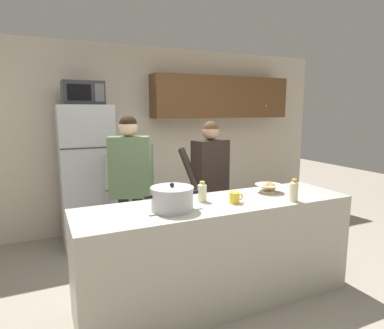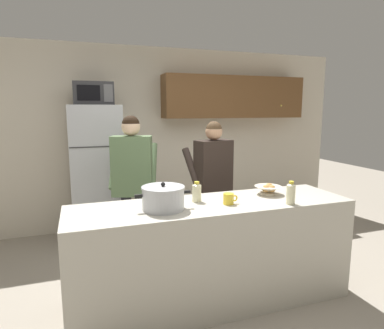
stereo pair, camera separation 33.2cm
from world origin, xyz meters
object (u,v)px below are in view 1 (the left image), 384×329
Objects in this scene: microwave at (83,93)px; bread_bowl at (268,187)px; coffee_mug at (235,198)px; person_by_sink at (210,176)px; refrigerator at (87,176)px; bottle_mid_counter at (202,192)px; cooking_pot at (172,199)px; person_near_pot at (130,175)px; bottle_near_edge at (294,190)px.

bread_bowl is (1.47, -1.73, -0.94)m from microwave.
person_by_sink is at bearing 76.26° from coffee_mug.
bottle_mid_counter is at bearing -67.05° from refrigerator.
cooking_pot reaches higher than bottle_mid_counter.
cooking_pot is 0.36m from bottle_mid_counter.
bottle_mid_counter is at bearing -66.80° from microwave.
person_near_pot reaches higher than bottle_mid_counter.
coffee_mug is 0.29m from bottle_mid_counter.
coffee_mug is 0.65× the size of bottle_near_edge.
cooking_pot is (0.09, -0.98, -0.02)m from person_near_pot.
person_near_pot reaches higher than person_by_sink.
coffee_mug is 0.53m from bottle_near_edge.
person_near_pot is (0.32, -0.89, -0.88)m from microwave.
person_by_sink is 1.07m from bottle_near_edge.
microwave is 2.70m from bottle_near_edge.
microwave is (0.00, -0.02, 1.03)m from refrigerator.
microwave reaches higher than coffee_mug.
bread_bowl is (1.47, -1.75, 0.08)m from refrigerator.
microwave is 1.87× the size of bread_bowl.
person_by_sink is 12.16× the size of coffee_mug.
person_by_sink reaches higher than cooking_pot.
microwave is 2.68× the size of bottle_mid_counter.
person_by_sink is 1.13m from cooking_pot.
cooking_pot is 2.55× the size of bottle_mid_counter.
coffee_mug is at bearing -57.19° from person_near_pot.
bottle_mid_counter reaches higher than bread_bowl.
microwave reaches higher than refrigerator.
person_near_pot reaches higher than coffee_mug.
bread_bowl is 1.28× the size of bottle_near_edge.
person_near_pot is 8.29× the size of bottle_near_edge.
microwave is 0.30× the size of person_by_sink.
person_by_sink is (1.19, -1.05, -0.93)m from microwave.
cooking_pot is 3.49× the size of coffee_mug.
coffee_mug is (0.56, -0.04, -0.05)m from cooking_pot.
refrigerator is 1.94m from cooking_pot.
person_by_sink is 8.89× the size of bottle_mid_counter.
coffee_mug is at bearing -160.12° from bread_bowl.
refrigerator is 3.69× the size of microwave.
coffee_mug is 0.53m from bread_bowl.
cooking_pot reaches higher than bottle_near_edge.
microwave is 1.29m from person_near_pot.
refrigerator is at bearing 109.47° from person_near_pot.
coffee_mug is 0.73× the size of bottle_mid_counter.
refrigerator is 0.98m from person_near_pot.
bottle_mid_counter is (0.33, 0.13, -0.01)m from cooking_pot.
bread_bowl is at bearing -67.36° from person_by_sink.
cooking_pot is (0.42, -1.87, -0.90)m from microwave.
refrigerator reaches higher than person_near_pot.
cooking_pot is at bearing -158.98° from bottle_mid_counter.
refrigerator is 3.88× the size of cooking_pot.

